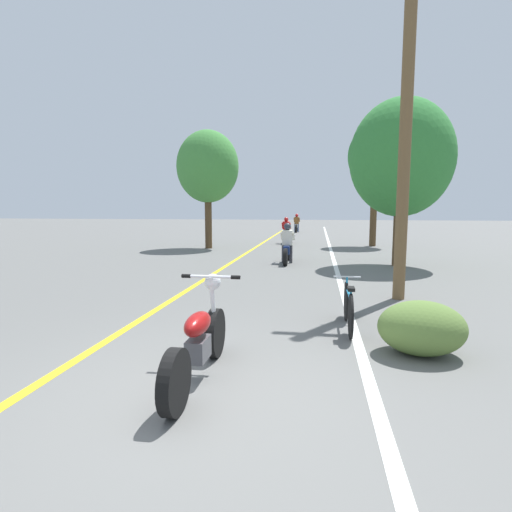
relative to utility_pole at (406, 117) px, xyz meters
name	(u,v)px	position (x,y,z in m)	size (l,w,h in m)	color
ground_plane	(189,397)	(-2.92, -4.86, -3.66)	(120.00, 120.00, 0.00)	#60605E
lane_stripe_center	(245,254)	(-4.62, 7.53, -3.66)	(0.14, 48.00, 0.01)	yellow
lane_stripe_edge	(332,255)	(-1.10, 7.53, -3.66)	(0.14, 48.00, 0.01)	white
utility_pole	(406,117)	(0.00, 0.00, 0.00)	(1.10, 0.24, 7.13)	brown
roadside_tree_right_near	(401,158)	(0.89, 4.99, -0.21)	(3.24, 2.92, 5.33)	#513A23
roadside_tree_right_far	(375,157)	(1.00, 11.87, 0.67)	(2.62, 2.36, 5.89)	#513A23
roadside_tree_left	(208,167)	(-6.73, 9.53, 0.07)	(2.85, 2.57, 5.40)	#513A23
roadside_bush	(422,328)	(-0.34, -3.25, -3.31)	(1.10, 0.88, 0.70)	#5B7A38
motorcycle_foreground	(199,341)	(-2.94, -4.42, -3.22)	(0.72, 2.07, 1.09)	black
motorcycle_rider_lead	(287,248)	(-2.71, 5.11, -3.13)	(0.50, 2.00, 1.37)	black
motorcycle_rider_mid	(286,234)	(-3.35, 12.63, -3.13)	(0.50, 1.96, 1.39)	black
motorcycle_rider_far	(297,225)	(-3.34, 22.74, -3.12)	(0.50, 2.04, 1.42)	black
bicycle_parked	(348,307)	(-1.19, -2.27, -3.31)	(0.44, 1.62, 0.76)	black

